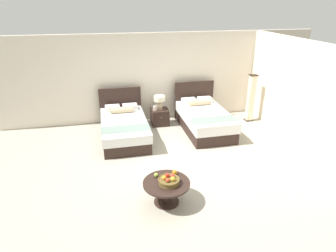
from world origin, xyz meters
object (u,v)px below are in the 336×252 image
at_px(fruit_bowl, 169,180).
at_px(loose_apple, 156,175).
at_px(bed_near_corner, 204,119).
at_px(vase, 155,108).
at_px(table_lamp, 159,101).
at_px(loose_orange, 175,172).
at_px(bed_near_window, 124,127).
at_px(coffee_table, 166,188).
at_px(floor_lamp_corner, 251,98).
at_px(nightstand, 160,117).

height_order(fruit_bowl, loose_apple, fruit_bowl).
relative_size(bed_near_corner, vase, 15.78).
xyz_separation_m(table_lamp, loose_apple, (-0.71, -3.39, -0.26)).
bearing_deg(bed_near_corner, loose_apple, -124.33).
bearing_deg(loose_orange, loose_apple, -179.62).
bearing_deg(bed_near_window, coffee_table, -79.79).
distance_m(coffee_table, loose_apple, 0.30).
relative_size(bed_near_window, floor_lamp_corner, 1.54).
height_order(table_lamp, loose_apple, table_lamp).
distance_m(bed_near_corner, coffee_table, 3.37).
bearing_deg(bed_near_window, bed_near_corner, -0.15).
height_order(nightstand, loose_orange, loose_orange).
height_order(bed_near_window, bed_near_corner, bed_near_corner).
height_order(bed_near_window, fruit_bowl, bed_near_window).
relative_size(vase, loose_orange, 1.49).
bearing_deg(bed_near_window, vase, 33.31).
distance_m(bed_near_window, fruit_bowl, 3.02).
xyz_separation_m(coffee_table, fruit_bowl, (0.03, -0.04, 0.17)).
distance_m(fruit_bowl, loose_apple, 0.31).
xyz_separation_m(table_lamp, vase, (-0.15, -0.06, -0.19)).
height_order(table_lamp, vase, table_lamp).
height_order(coffee_table, fruit_bowl, fruit_bowl).
bearing_deg(vase, fruit_bowl, -96.14).
bearing_deg(bed_near_window, floor_lamp_corner, 5.64).
distance_m(loose_orange, floor_lamp_corner, 4.36).
xyz_separation_m(nightstand, loose_apple, (-0.71, -3.37, 0.23)).
xyz_separation_m(bed_near_window, loose_apple, (0.38, -2.71, 0.17)).
bearing_deg(coffee_table, vase, 83.24).
xyz_separation_m(bed_near_window, bed_near_corner, (2.22, -0.01, 0.03)).
xyz_separation_m(nightstand, loose_orange, (-0.37, -3.37, 0.24)).
distance_m(bed_near_corner, vase, 1.44).
distance_m(nightstand, table_lamp, 0.49).
height_order(table_lamp, floor_lamp_corner, floor_lamp_corner).
bearing_deg(loose_apple, nightstand, 78.04).
bearing_deg(floor_lamp_corner, nightstand, 173.94).
relative_size(nightstand, loose_orange, 5.56).
height_order(bed_near_corner, floor_lamp_corner, floor_lamp_corner).
relative_size(bed_near_window, nightstand, 4.36).
relative_size(vase, loose_apple, 1.79).
distance_m(table_lamp, loose_orange, 3.42).
xyz_separation_m(vase, loose_apple, (-0.57, -3.33, -0.07)).
height_order(bed_near_corner, loose_orange, bed_near_corner).
height_order(bed_near_window, loose_apple, bed_near_window).
xyz_separation_m(bed_near_corner, loose_apple, (-1.85, -2.70, 0.14)).
height_order(vase, floor_lamp_corner, floor_lamp_corner).
distance_m(nightstand, coffee_table, 3.63).
bearing_deg(bed_near_corner, bed_near_window, 179.85).
relative_size(bed_near_window, table_lamp, 5.44).
xyz_separation_m(nightstand, fruit_bowl, (-0.53, -3.63, 0.26)).
distance_m(bed_near_window, loose_apple, 2.74).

